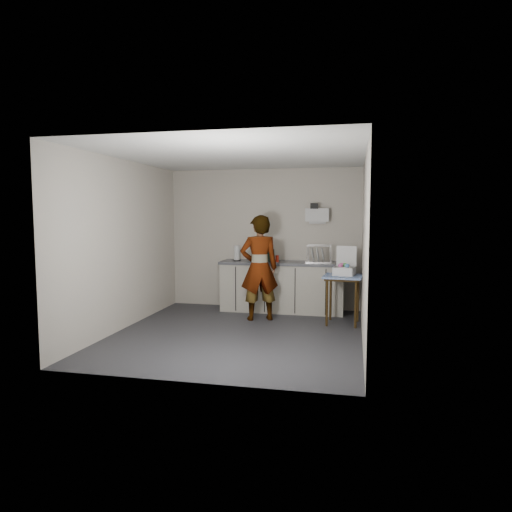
% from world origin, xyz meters
% --- Properties ---
extents(ground, '(4.00, 4.00, 0.00)m').
position_xyz_m(ground, '(0.00, 0.00, 0.00)').
color(ground, '#2B2B31').
rests_on(ground, ground).
extents(wall_back, '(3.60, 0.02, 2.60)m').
position_xyz_m(wall_back, '(0.00, 1.99, 1.30)').
color(wall_back, beige).
rests_on(wall_back, ground).
extents(wall_right, '(0.02, 4.00, 2.60)m').
position_xyz_m(wall_right, '(1.79, 0.00, 1.30)').
color(wall_right, beige).
rests_on(wall_right, ground).
extents(wall_left, '(0.02, 4.00, 2.60)m').
position_xyz_m(wall_left, '(-1.79, 0.00, 1.30)').
color(wall_left, beige).
rests_on(wall_left, ground).
extents(ceiling, '(3.60, 4.00, 0.01)m').
position_xyz_m(ceiling, '(0.00, 0.00, 2.60)').
color(ceiling, white).
rests_on(ceiling, wall_back).
extents(kitchen_counter, '(2.24, 0.62, 0.91)m').
position_xyz_m(kitchen_counter, '(0.40, 1.70, 0.43)').
color(kitchen_counter, black).
rests_on(kitchen_counter, ground).
extents(wall_shelf, '(0.42, 0.18, 0.37)m').
position_xyz_m(wall_shelf, '(1.00, 1.92, 1.75)').
color(wall_shelf, white).
rests_on(wall_shelf, ground).
extents(side_table, '(0.65, 0.65, 0.79)m').
position_xyz_m(side_table, '(1.50, 0.95, 0.68)').
color(side_table, '#3A260D').
rests_on(side_table, ground).
extents(standing_man, '(0.75, 0.64, 1.75)m').
position_xyz_m(standing_man, '(0.13, 0.95, 0.88)').
color(standing_man, '#B2A593').
rests_on(standing_man, ground).
extents(soap_bottle, '(0.16, 0.16, 0.31)m').
position_xyz_m(soap_bottle, '(0.22, 1.60, 1.07)').
color(soap_bottle, black).
rests_on(soap_bottle, kitchen_counter).
extents(soda_can, '(0.06, 0.06, 0.11)m').
position_xyz_m(soda_can, '(0.31, 1.69, 0.97)').
color(soda_can, red).
rests_on(soda_can, kitchen_counter).
extents(dark_bottle, '(0.07, 0.07, 0.24)m').
position_xyz_m(dark_bottle, '(0.13, 1.75, 1.03)').
color(dark_bottle, black).
rests_on(dark_bottle, kitchen_counter).
extents(paper_towel, '(0.16, 0.16, 0.28)m').
position_xyz_m(paper_towel, '(-0.45, 1.69, 1.04)').
color(paper_towel, black).
rests_on(paper_towel, kitchen_counter).
extents(dish_rack, '(0.45, 0.33, 0.31)m').
position_xyz_m(dish_rack, '(1.05, 1.70, 0.98)').
color(dish_rack, silver).
rests_on(dish_rack, kitchen_counter).
extents(bakery_box, '(0.38, 0.39, 0.46)m').
position_xyz_m(bakery_box, '(1.52, 1.03, 0.89)').
color(bakery_box, white).
rests_on(bakery_box, side_table).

